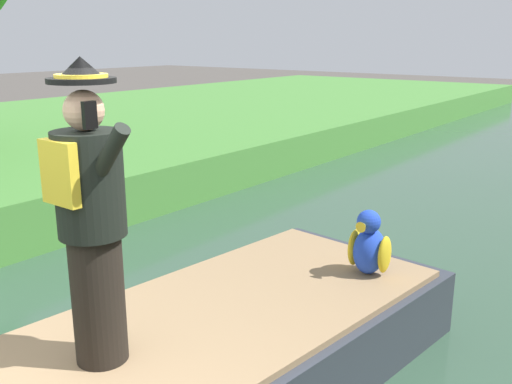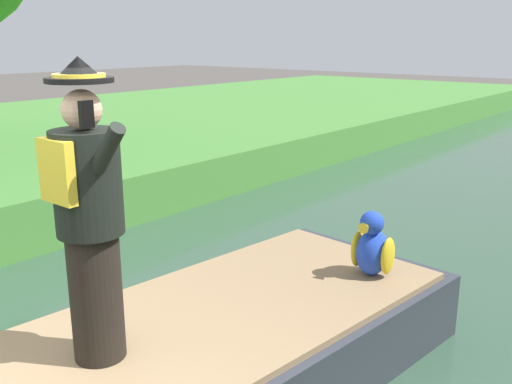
# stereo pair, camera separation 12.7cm
# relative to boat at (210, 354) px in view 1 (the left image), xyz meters

# --- Properties ---
(boat) EXTENTS (2.22, 4.36, 0.61)m
(boat) POSITION_rel_boat_xyz_m (0.00, 0.00, 0.00)
(boat) COLOR #333842
(boat) RESTS_ON canal_water
(person_pirate) EXTENTS (0.61, 0.42, 1.85)m
(person_pirate) POSITION_rel_boat_xyz_m (-0.15, -0.83, 1.23)
(person_pirate) COLOR black
(person_pirate) RESTS_ON boat
(parrot_plush) EXTENTS (0.36, 0.35, 0.57)m
(parrot_plush) POSITION_rel_boat_xyz_m (0.55, 1.42, 0.55)
(parrot_plush) COLOR blue
(parrot_plush) RESTS_ON boat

